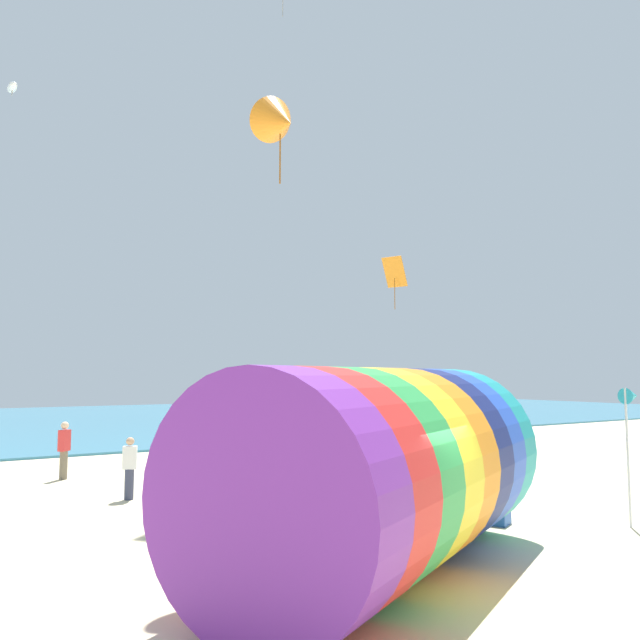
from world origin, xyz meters
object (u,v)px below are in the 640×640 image
Objects in this scene: kite_white_parafoil at (12,87)px; bystander_mid_beach at (64,449)px; bystander_far_left at (130,468)px; cooler_box at (500,516)px; kite_handler at (498,479)px; giant_inflatable_tube at (385,469)px; kite_orange_delta at (280,122)px; beach_flag at (631,403)px; kite_orange_diamond at (395,273)px.

kite_white_parafoil is 12.46m from bystander_mid_beach.
kite_white_parafoil is 14.04m from bystander_far_left.
kite_handler is at bearing 43.66° from cooler_box.
giant_inflatable_tube is 5.28m from kite_handler.
kite_white_parafoil is 0.47× the size of bystander_mid_beach.
kite_orange_delta is (3.70, -12.50, -4.82)m from kite_white_parafoil.
kite_orange_delta is 1.16× the size of bystander_far_left.
giant_inflatable_tube is at bearing 177.19° from beach_flag.
kite_orange_delta is at bearing -73.51° from kite_white_parafoil.
giant_inflatable_tube is at bearing -158.24° from kite_handler.
cooler_box is at bearing 17.75° from giant_inflatable_tube.
kite_orange_diamond is at bearing 74.62° from beach_flag.
kite_orange_delta is 9.78m from bystander_far_left.
kite_orange_delta is 13.00m from bystander_mid_beach.
kite_orange_diamond is 14.41m from bystander_mid_beach.
beach_flag is (9.38, -13.07, 1.73)m from bystander_mid_beach.
kite_handler is 20.04m from kite_white_parafoil.
kite_orange_delta is at bearing -80.16° from bystander_far_left.
kite_orange_delta is at bearing -79.50° from bystander_mid_beach.
kite_orange_delta is (-5.66, 0.28, 7.45)m from kite_handler.
kite_orange_delta reaches higher than kite_handler.
kite_handler is 9.37m from bystander_far_left.
giant_inflatable_tube is 2.75× the size of beach_flag.
giant_inflatable_tube is 3.72× the size of kite_orange_diamond.
kite_white_parafoil is at bearing 112.66° from bystander_far_left.
kite_handler is 0.88× the size of kite_orange_delta.
kite_orange_diamond reaches higher than bystander_far_left.
kite_handler is 13.23m from bystander_mid_beach.
giant_inflatable_tube reaches higher than cooler_box.
kite_white_parafoil is 15.77m from kite_orange_diamond.
giant_inflatable_tube is 8.69m from bystander_far_left.
cooler_box is (6.13, -7.08, -0.64)m from bystander_far_left.
beach_flag reaches higher than kite_handler.
kite_orange_delta is 9.66m from beach_flag.
kite_white_parafoil reaches higher than giant_inflatable_tube.
giant_inflatable_tube is 7.01m from kite_orange_delta.
bystander_far_left is at bearing 136.01° from kite_handler.
kite_orange_delta is (-10.81, -9.77, 0.72)m from kite_orange_diamond.
kite_handler is 0.92× the size of bystander_mid_beach.
bystander_mid_beach is at bearing -48.38° from kite_white_parafoil.
cooler_box is at bearing -56.76° from kite_white_parafoil.
beach_flag reaches higher than bystander_mid_beach.
kite_orange_delta reaches higher than bystander_far_left.
bystander_mid_beach is at bearing 176.58° from kite_orange_diamond.
beach_flag is (8.50, -8.76, 1.83)m from bystander_far_left.
cooler_box is at bearing -58.40° from bystander_mid_beach.
kite_orange_diamond reaches higher than cooler_box.
beach_flag is at bearing -53.51° from kite_white_parafoil.
kite_handler is (4.84, 1.93, -0.86)m from giant_inflatable_tube.
kite_orange_delta is at bearing 170.39° from cooler_box.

